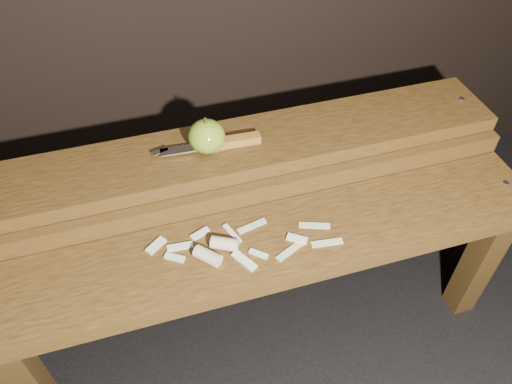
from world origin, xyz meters
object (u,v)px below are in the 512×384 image
object	(u,v)px
bench_front_tier	(272,263)
bench_rear_tier	(243,172)
knife	(225,143)
apple	(207,136)

from	to	relation	value
bench_front_tier	bench_rear_tier	bearing A→B (deg)	90.00
knife	bench_rear_tier	bearing A→B (deg)	-3.91
apple	bench_front_tier	bearing A→B (deg)	-71.55
bench_rear_tier	bench_front_tier	bearing A→B (deg)	-90.00
knife	apple	bearing A→B (deg)	177.48
bench_front_tier	bench_rear_tier	distance (m)	0.23
bench_rear_tier	knife	world-z (taller)	knife
bench_front_tier	knife	xyz separation A→B (m)	(-0.04, 0.23, 0.16)
bench_front_tier	knife	bearing A→B (deg)	99.49
bench_front_tier	apple	bearing A→B (deg)	108.45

